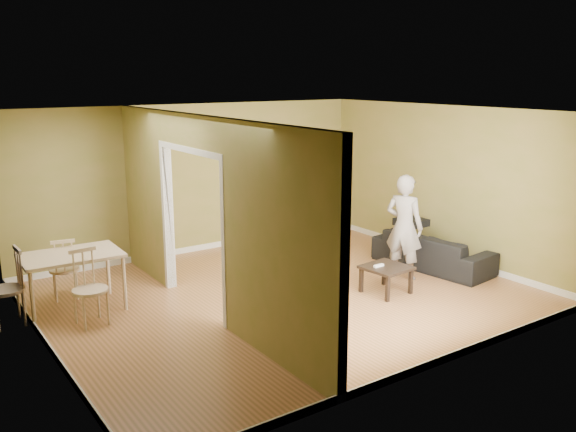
% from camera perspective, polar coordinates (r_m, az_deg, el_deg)
% --- Properties ---
extents(room_shell, '(6.50, 6.50, 6.50)m').
position_cam_1_polar(room_shell, '(8.44, -0.35, 0.89)').
color(room_shell, '#BA7B4D').
rests_on(room_shell, ground).
extents(partition, '(0.22, 5.50, 2.60)m').
position_cam_1_polar(partition, '(7.85, -7.61, -0.18)').
color(partition, '#9B864A').
rests_on(partition, ground).
extents(wall_speaker, '(0.10, 0.10, 0.10)m').
position_cam_1_polar(wall_speaker, '(11.39, -1.73, 7.14)').
color(wall_speaker, black).
rests_on(wall_speaker, room_shell).
extents(sofa, '(2.07, 1.09, 0.75)m').
position_cam_1_polar(sofa, '(10.17, 13.41, -2.70)').
color(sofa, black).
rests_on(sofa, ground).
extents(person, '(0.84, 0.76, 1.91)m').
position_cam_1_polar(person, '(9.43, 10.85, -0.18)').
color(person, slate).
rests_on(person, ground).
extents(bookshelf, '(0.80, 0.35, 1.90)m').
position_cam_1_polar(bookshelf, '(11.31, -2.57, 2.23)').
color(bookshelf, white).
rests_on(bookshelf, ground).
extents(paper_box_navy_a, '(0.41, 0.27, 0.21)m').
position_cam_1_polar(paper_box_navy_a, '(11.37, -2.39, 0.00)').
color(paper_box_navy_a, navy).
rests_on(paper_box_navy_a, bookshelf).
extents(paper_box_teal, '(0.46, 0.30, 0.24)m').
position_cam_1_polar(paper_box_teal, '(11.27, -2.53, 1.89)').
color(paper_box_teal, '#1A845F').
rests_on(paper_box_teal, bookshelf).
extents(paper_box_navy_b, '(0.42, 0.27, 0.21)m').
position_cam_1_polar(paper_box_navy_b, '(11.24, -2.33, 3.72)').
color(paper_box_navy_b, navy).
rests_on(paper_box_navy_b, bookshelf).
extents(coffee_table, '(0.60, 0.60, 0.40)m').
position_cam_1_polar(coffee_table, '(8.90, 9.18, -5.04)').
color(coffee_table, '#36281D').
rests_on(coffee_table, ground).
extents(game_controller, '(0.16, 0.04, 0.03)m').
position_cam_1_polar(game_controller, '(8.84, 8.49, -4.62)').
color(game_controller, white).
rests_on(game_controller, coffee_table).
extents(dining_table, '(1.26, 0.84, 0.79)m').
position_cam_1_polar(dining_table, '(8.54, -19.64, -3.86)').
color(dining_table, beige).
rests_on(dining_table, ground).
extents(chair_left, '(0.47, 0.47, 0.99)m').
position_cam_1_polar(chair_left, '(8.42, -24.89, -6.10)').
color(chair_left, tan).
rests_on(chair_left, ground).
extents(chair_near, '(0.48, 0.48, 0.97)m').
position_cam_1_polar(chair_near, '(8.05, -18.03, -6.43)').
color(chair_near, tan).
rests_on(chair_near, ground).
extents(chair_far, '(0.47, 0.47, 0.89)m').
position_cam_1_polar(chair_far, '(9.12, -20.22, -4.56)').
color(chair_far, tan).
rests_on(chair_far, ground).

